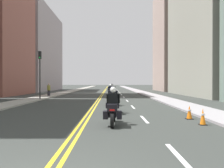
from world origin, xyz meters
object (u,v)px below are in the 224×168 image
object	(u,v)px
motorcycle_3	(111,94)
motorcycle_5	(111,91)
motorcycle_1	(113,102)
motorcycle_4	(113,93)
pedestrian_1	(49,90)
motorcycle_2	(112,97)
traffic_cone_1	(189,112)
traffic_light_near	(40,67)
traffic_cone_0	(203,117)
motorcycle_6	(112,90)
motorcycle_0	(113,110)

from	to	relation	value
motorcycle_3	motorcycle_5	distance (m)	8.37
motorcycle_1	motorcycle_4	bearing A→B (deg)	91.36
motorcycle_4	pedestrian_1	distance (m)	8.79
motorcycle_2	pedestrian_1	size ratio (longest dim) A/B	1.33
motorcycle_5	motorcycle_2	bearing A→B (deg)	-91.35
motorcycle_1	motorcycle_4	xyz separation A→B (m)	(0.19, 13.52, -0.00)
motorcycle_3	traffic_cone_1	distance (m)	12.38
motorcycle_4	traffic_light_near	size ratio (longest dim) A/B	0.44
motorcycle_1	traffic_cone_0	size ratio (longest dim) A/B	3.19
motorcycle_2	motorcycle_6	size ratio (longest dim) A/B	0.99
motorcycle_3	traffic_cone_0	distance (m)	13.96
motorcycle_2	motorcycle_6	bearing A→B (deg)	89.27
motorcycle_0	traffic_light_near	world-z (taller)	traffic_light_near
motorcycle_3	motorcycle_4	size ratio (longest dim) A/B	0.94
motorcycle_0	motorcycle_6	bearing A→B (deg)	92.91
motorcycle_2	traffic_cone_0	size ratio (longest dim) A/B	3.15
motorcycle_5	motorcycle_1	bearing A→B (deg)	-91.36
motorcycle_5	traffic_light_near	size ratio (longest dim) A/B	0.43
traffic_cone_0	traffic_light_near	distance (m)	19.20
motorcycle_1	traffic_cone_1	distance (m)	4.41
traffic_cone_1	pedestrian_1	bearing A→B (deg)	121.72
traffic_light_near	pedestrian_1	size ratio (longest dim) A/B	3.01
traffic_cone_0	traffic_light_near	world-z (taller)	traffic_light_near
motorcycle_1	motorcycle_3	bearing A→B (deg)	92.83
motorcycle_6	pedestrian_1	xyz separation A→B (m)	(-8.09, -5.22, 0.20)
motorcycle_4	traffic_cone_0	xyz separation A→B (m)	(3.60, -17.46, -0.29)
motorcycle_2	motorcycle_3	world-z (taller)	motorcycle_3
motorcycle_0	traffic_cone_0	size ratio (longest dim) A/B	3.13
motorcycle_1	motorcycle_5	bearing A→B (deg)	92.19
pedestrian_1	motorcycle_2	bearing A→B (deg)	-121.44
motorcycle_6	motorcycle_0	bearing A→B (deg)	-88.05
motorcycle_4	motorcycle_6	bearing A→B (deg)	87.30
motorcycle_5	traffic_cone_1	size ratio (longest dim) A/B	3.15
motorcycle_3	traffic_cone_1	bearing A→B (deg)	-72.62
motorcycle_1	traffic_cone_0	xyz separation A→B (m)	(3.80, -3.94, -0.29)
motorcycle_1	motorcycle_5	world-z (taller)	motorcycle_1
motorcycle_1	motorcycle_4	size ratio (longest dim) A/B	1.01
motorcycle_5	motorcycle_6	world-z (taller)	motorcycle_6
motorcycle_1	traffic_cone_0	distance (m)	5.48
motorcycle_2	traffic_cone_1	xyz separation A→B (m)	(3.76, -7.14, -0.31)
motorcycle_1	pedestrian_1	bearing A→B (deg)	117.72
motorcycle_6	traffic_cone_1	size ratio (longest dim) A/B	3.28
motorcycle_1	motorcycle_2	size ratio (longest dim) A/B	1.01
motorcycle_0	traffic_cone_1	world-z (taller)	motorcycle_0
motorcycle_5	motorcycle_4	bearing A→B (deg)	-88.75
motorcycle_0	motorcycle_1	world-z (taller)	motorcycle_0
traffic_cone_1	traffic_light_near	bearing A→B (deg)	129.82
motorcycle_0	traffic_light_near	distance (m)	17.17
motorcycle_4	motorcycle_6	size ratio (longest dim) A/B	1.00
motorcycle_4	motorcycle_5	world-z (taller)	motorcycle_4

